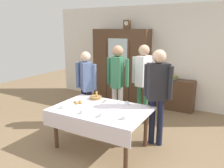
{
  "coord_description": "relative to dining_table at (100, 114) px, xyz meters",
  "views": [
    {
      "loc": [
        1.93,
        -3.26,
        2.07
      ],
      "look_at": [
        0.0,
        0.2,
        1.08
      ],
      "focal_mm": 35.48,
      "sensor_mm": 36.0,
      "label": 1
    }
  ],
  "objects": [
    {
      "name": "tea_cup_back_edge",
      "position": [
        -0.1,
        0.36,
        0.12
      ],
      "size": [
        0.13,
        0.13,
        0.06
      ],
      "color": "white",
      "rests_on": "dining_table"
    },
    {
      "name": "tea_cup_far_left",
      "position": [
        0.2,
        -0.29,
        0.12
      ],
      "size": [
        0.13,
        0.13,
        0.06
      ],
      "color": "white",
      "rests_on": "dining_table"
    },
    {
      "name": "ground_plane",
      "position": [
        0.0,
        0.24,
        -0.64
      ],
      "size": [
        12.0,
        12.0,
        0.0
      ],
      "primitive_type": "plane",
      "color": "#846B4C",
      "rests_on": "ground"
    },
    {
      "name": "spoon_near_right",
      "position": [
        0.13,
        0.42,
        0.1
      ],
      "size": [
        0.12,
        0.02,
        0.01
      ],
      "color": "silver",
      "rests_on": "dining_table"
    },
    {
      "name": "bread_basket",
      "position": [
        -0.38,
        0.44,
        0.13
      ],
      "size": [
        0.24,
        0.24,
        0.16
      ],
      "color": "#9E7542",
      "rests_on": "dining_table"
    },
    {
      "name": "dining_table",
      "position": [
        0.0,
        0.0,
        0.0
      ],
      "size": [
        1.65,
        1.1,
        0.73
      ],
      "color": "#4C3321",
      "rests_on": "ground"
    },
    {
      "name": "book_stack",
      "position": [
        0.61,
        2.64,
        0.21
      ],
      "size": [
        0.17,
        0.21,
        0.11
      ],
      "color": "#2D5184",
      "rests_on": "bookshelf_low"
    },
    {
      "name": "spoon_center",
      "position": [
        0.64,
        0.43,
        0.1
      ],
      "size": [
        0.12,
        0.02,
        0.01
      ],
      "color": "silver",
      "rests_on": "dining_table"
    },
    {
      "name": "bookshelf_low",
      "position": [
        0.61,
        2.64,
        -0.24
      ],
      "size": [
        1.09,
        0.35,
        0.8
      ],
      "color": "#4C3321",
      "rests_on": "ground"
    },
    {
      "name": "tea_cup_near_right",
      "position": [
        -0.13,
        -0.32,
        0.12
      ],
      "size": [
        0.13,
        0.13,
        0.06
      ],
      "color": "silver",
      "rests_on": "dining_table"
    },
    {
      "name": "wall_cabinet",
      "position": [
        -0.9,
        2.59,
        0.4
      ],
      "size": [
        1.63,
        0.46,
        2.08
      ],
      "color": "#4C3321",
      "rests_on": "ground"
    },
    {
      "name": "mantel_clock",
      "position": [
        -0.74,
        2.59,
        1.56
      ],
      "size": [
        0.18,
        0.11,
        0.24
      ],
      "color": "brown",
      "rests_on": "wall_cabinet"
    },
    {
      "name": "pastry_plate",
      "position": [
        -0.5,
        0.04,
        0.11
      ],
      "size": [
        0.28,
        0.28,
        0.05
      ],
      "color": "white",
      "rests_on": "dining_table"
    },
    {
      "name": "tea_cup_mid_right",
      "position": [
        0.31,
        0.42,
        0.12
      ],
      "size": [
        0.13,
        0.13,
        0.06
      ],
      "color": "white",
      "rests_on": "dining_table"
    },
    {
      "name": "person_behind_table_left",
      "position": [
        -0.78,
        0.7,
        0.35
      ],
      "size": [
        0.52,
        0.39,
        1.62
      ],
      "color": "#191E38",
      "rests_on": "ground"
    },
    {
      "name": "spoon_mid_right",
      "position": [
        0.32,
        -0.05,
        0.1
      ],
      "size": [
        0.12,
        0.02,
        0.01
      ],
      "color": "silver",
      "rests_on": "dining_table"
    },
    {
      "name": "tea_cup_far_right",
      "position": [
        0.57,
        -0.19,
        0.12
      ],
      "size": [
        0.13,
        0.13,
        0.06
      ],
      "color": "silver",
      "rests_on": "dining_table"
    },
    {
      "name": "person_beside_shelf",
      "position": [
        0.81,
        0.62,
        0.43
      ],
      "size": [
        0.52,
        0.37,
        1.74
      ],
      "color": "#191E38",
      "rests_on": "ground"
    },
    {
      "name": "person_by_cabinet",
      "position": [
        0.23,
        1.42,
        0.44
      ],
      "size": [
        0.52,
        0.39,
        1.75
      ],
      "color": "#33704C",
      "rests_on": "ground"
    },
    {
      "name": "tea_cup_near_left",
      "position": [
        -0.57,
        -0.29,
        0.12
      ],
      "size": [
        0.13,
        0.13,
        0.06
      ],
      "color": "silver",
      "rests_on": "dining_table"
    },
    {
      "name": "person_behind_table_right",
      "position": [
        -0.21,
        1.05,
        0.43
      ],
      "size": [
        0.52,
        0.39,
        1.75
      ],
      "color": "silver",
      "rests_on": "ground"
    },
    {
      "name": "back_wall",
      "position": [
        0.0,
        2.89,
        0.71
      ],
      "size": [
        6.4,
        0.1,
        2.7
      ],
      "primitive_type": "cube",
      "color": "silver",
      "rests_on": "ground"
    }
  ]
}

